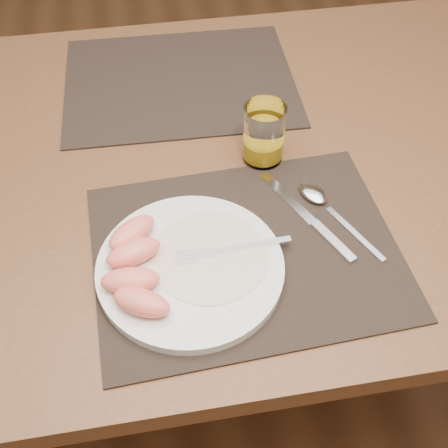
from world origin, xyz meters
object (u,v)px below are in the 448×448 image
placemat_far (180,81)px  plate (190,268)px  spoon (319,198)px  fork (222,251)px  table (209,188)px  juice_glass (264,136)px  knife (313,223)px  placemat_near (246,251)px

placemat_far → plate: 0.47m
placemat_far → spoon: size_ratio=2.46×
fork → table: bearing=87.0°
juice_glass → table: bearing=165.1°
placemat_far → table: bearing=-84.1°
knife → juice_glass: (-0.05, 0.16, 0.04)m
spoon → juice_glass: bearing=120.1°
placemat_near → fork: (-0.04, -0.01, 0.02)m
juice_glass → spoon: bearing=-59.9°
table → placemat_far: size_ratio=3.11×
plate → fork: fork is taller
juice_glass → placemat_far: bearing=115.2°
fork → juice_glass: size_ratio=1.68×
knife → placemat_near: bearing=-163.6°
placemat_far → knife: knife is taller
table → knife: bearing=-53.5°
table → spoon: bearing=-41.5°
table → placemat_near: bearing=-83.5°
table → placemat_near: placemat_near is taller
knife → table: bearing=126.5°
table → fork: size_ratio=7.99×
placemat_far → fork: bearing=-88.6°
placemat_near → juice_glass: bearing=71.1°
table → spoon: size_ratio=7.64×
knife → juice_glass: 0.17m
placemat_near → spoon: (0.13, 0.08, 0.01)m
placemat_far → spoon: spoon is taller
plate → juice_glass: bearing=55.1°
spoon → juice_glass: 0.14m
table → juice_glass: bearing=-14.9°
fork → spoon: 0.19m
plate → fork: bearing=17.5°
spoon → juice_glass: (-0.07, 0.12, 0.04)m
table → spoon: 0.23m
table → juice_glass: size_ratio=13.40×
placemat_near → placemat_far: bearing=96.2°
placemat_far → juice_glass: size_ratio=4.31×
placemat_near → fork: size_ratio=2.57×
placemat_near → knife: bearing=16.4°
spoon → plate: bearing=-154.9°
placemat_far → knife: size_ratio=2.18×
spoon → juice_glass: size_ratio=1.75×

